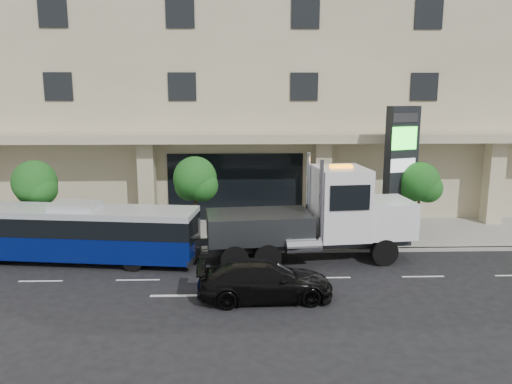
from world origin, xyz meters
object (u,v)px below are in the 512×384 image
black_sedan (265,280)px  city_bus (77,232)px  signage_pylon (400,172)px  tow_truck (319,218)px

black_sedan → city_bus: bearing=58.9°
city_bus → signage_pylon: signage_pylon is taller
tow_truck → signage_pylon: signage_pylon is taller
black_sedan → signage_pylon: size_ratio=0.74×
tow_truck → black_sedan: 5.38m
signage_pylon → city_bus: bearing=170.5°
city_bus → signage_pylon: size_ratio=1.64×
city_bus → signage_pylon: (15.75, 2.95, 2.20)m
city_bus → signage_pylon: bearing=18.2°
black_sedan → signage_pylon: (7.37, 7.49, 2.89)m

